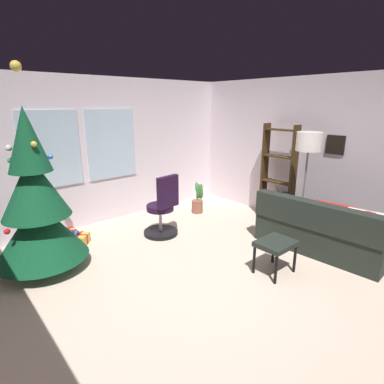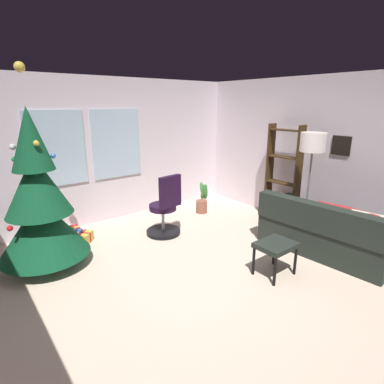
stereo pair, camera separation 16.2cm
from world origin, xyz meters
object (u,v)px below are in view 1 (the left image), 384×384
at_px(gift_box_red, 66,236).
at_px(gift_box_gold, 79,239).
at_px(footstool, 276,246).
at_px(gift_box_green, 57,241).
at_px(potted_plant, 198,199).
at_px(holiday_tree, 37,207).
at_px(gift_box_blue, 68,241).
at_px(bookshelf, 278,179).
at_px(couch, 332,231).
at_px(floor_lamp, 308,149).
at_px(office_chair, 163,212).

xyz_separation_m(gift_box_red, gift_box_gold, (0.12, -0.24, -0.01)).
xyz_separation_m(footstool, gift_box_gold, (-1.57, 2.44, -0.29)).
distance_m(gift_box_green, potted_plant, 2.66).
height_order(holiday_tree, gift_box_gold, holiday_tree).
xyz_separation_m(gift_box_blue, potted_plant, (2.53, -0.11, 0.15)).
xyz_separation_m(gift_box_green, gift_box_gold, (0.27, -0.19, 0.00)).
bearing_deg(bookshelf, gift_box_gold, 157.18).
bearing_deg(couch, footstool, 172.20).
bearing_deg(gift_box_gold, gift_box_green, 145.78).
relative_size(gift_box_gold, gift_box_blue, 0.95).
height_order(gift_box_gold, gift_box_blue, gift_box_blue).
height_order(gift_box_red, potted_plant, potted_plant).
distance_m(holiday_tree, floor_lamp, 3.85).
bearing_deg(gift_box_green, potted_plant, -6.07).
bearing_deg(gift_box_gold, footstool, -57.23).
relative_size(couch, floor_lamp, 1.09).
bearing_deg(office_chair, potted_plant, 21.41).
height_order(gift_box_green, bookshelf, bookshelf).
distance_m(gift_box_blue, floor_lamp, 3.86).
bearing_deg(gift_box_blue, bookshelf, -22.09).
bearing_deg(gift_box_red, bookshelf, -25.63).
bearing_deg(office_chair, couch, -52.12).
bearing_deg(potted_plant, gift_box_green, 173.93).
distance_m(office_chair, potted_plant, 1.29).
distance_m(couch, floor_lamp, 1.26).
bearing_deg(office_chair, gift_box_red, 148.05).
relative_size(gift_box_gold, floor_lamp, 0.22).
height_order(couch, floor_lamp, floor_lamp).
bearing_deg(bookshelf, office_chair, 158.85).
height_order(bookshelf, floor_lamp, bookshelf).
relative_size(holiday_tree, gift_box_blue, 6.62).
xyz_separation_m(holiday_tree, bookshelf, (3.80, -0.93, -0.07)).
relative_size(gift_box_blue, potted_plant, 0.64).
relative_size(holiday_tree, floor_lamp, 1.51).
bearing_deg(floor_lamp, holiday_tree, 154.26).
height_order(gift_box_red, gift_box_green, gift_box_red).
xyz_separation_m(couch, potted_plant, (-0.39, 2.50, -0.04)).
relative_size(footstool, gift_box_blue, 1.23).
bearing_deg(potted_plant, office_chair, -158.59).
distance_m(couch, bookshelf, 1.41).
relative_size(couch, bookshelf, 1.05).
xyz_separation_m(footstool, gift_box_green, (-1.84, 2.62, -0.29)).
height_order(gift_box_green, gift_box_blue, gift_box_blue).
xyz_separation_m(bookshelf, floor_lamp, (-0.37, -0.72, 0.66)).
bearing_deg(office_chair, floor_lamp, -42.42).
bearing_deg(gift_box_green, bookshelf, -23.81).
height_order(holiday_tree, potted_plant, holiday_tree).
height_order(office_chair, potted_plant, office_chair).
bearing_deg(footstool, gift_box_gold, 122.77).
height_order(couch, gift_box_blue, couch).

